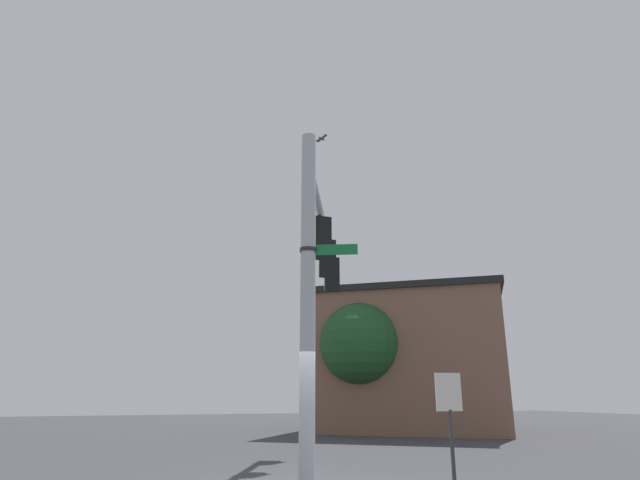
# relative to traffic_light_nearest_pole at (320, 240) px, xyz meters

# --- Properties ---
(signal_pole) EXTENTS (0.31, 0.31, 7.21)m
(signal_pole) POSITION_rel_traffic_light_nearest_pole_xyz_m (-1.16, -2.60, -2.05)
(signal_pole) COLOR #ADB2B7
(signal_pole) RESTS_ON ground
(mast_arm) EXTENTS (3.44, 7.36, 0.20)m
(mast_arm) POSITION_rel_traffic_light_nearest_pole_xyz_m (0.47, 1.04, 0.80)
(mast_arm) COLOR #ADB2B7
(traffic_light_nearest_pole) EXTENTS (0.54, 0.49, 1.31)m
(traffic_light_nearest_pole) POSITION_rel_traffic_light_nearest_pole_xyz_m (0.00, 0.00, 0.00)
(traffic_light_nearest_pole) COLOR black
(traffic_light_mid_inner) EXTENTS (0.54, 0.49, 1.31)m
(traffic_light_mid_inner) POSITION_rel_traffic_light_nearest_pole_xyz_m (0.87, 1.95, 0.00)
(traffic_light_mid_inner) COLOR black
(traffic_light_mid_outer) EXTENTS (0.54, 0.49, 1.31)m
(traffic_light_mid_outer) POSITION_rel_traffic_light_nearest_pole_xyz_m (1.75, 3.90, 0.00)
(traffic_light_mid_outer) COLOR black
(street_name_sign) EXTENTS (1.12, 0.61, 0.22)m
(street_name_sign) POSITION_rel_traffic_light_nearest_pole_xyz_m (-0.95, -2.69, -1.08)
(street_name_sign) COLOR #147238
(bird_flying) EXTENTS (0.30, 0.47, 0.14)m
(bird_flying) POSITION_rel_traffic_light_nearest_pole_xyz_m (1.04, 2.80, 4.58)
(bird_flying) COLOR #4C4742
(storefront_building) EXTENTS (11.59, 11.37, 6.63)m
(storefront_building) POSITION_rel_traffic_light_nearest_pole_xyz_m (8.70, 10.96, -2.33)
(storefront_building) COLOR brown
(storefront_building) RESTS_ON ground
(tree_by_storefront) EXTENTS (3.70, 3.70, 5.79)m
(tree_by_storefront) POSITION_rel_traffic_light_nearest_pole_xyz_m (5.28, 9.57, -1.73)
(tree_by_storefront) COLOR #4C3823
(tree_by_storefront) RESTS_ON ground
(historical_marker) EXTENTS (0.60, 0.08, 2.13)m
(historical_marker) POSITION_rel_traffic_light_nearest_pole_xyz_m (1.84, -2.83, -4.25)
(historical_marker) COLOR #333333
(historical_marker) RESTS_ON ground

